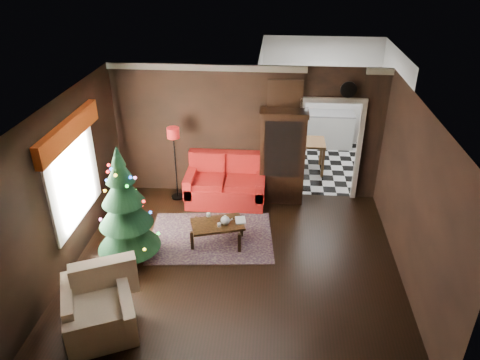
# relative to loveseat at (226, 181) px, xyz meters

# --- Properties ---
(floor) EXTENTS (5.50, 5.50, 0.00)m
(floor) POSITION_rel_loveseat_xyz_m (0.40, -2.05, -0.50)
(floor) COLOR black
(floor) RESTS_ON ground
(ceiling) EXTENTS (5.50, 5.50, 0.00)m
(ceiling) POSITION_rel_loveseat_xyz_m (0.40, -2.05, 2.30)
(ceiling) COLOR white
(ceiling) RESTS_ON ground
(wall_back) EXTENTS (5.50, 0.00, 5.50)m
(wall_back) POSITION_rel_loveseat_xyz_m (0.40, 0.45, 0.90)
(wall_back) COLOR black
(wall_back) RESTS_ON ground
(wall_front) EXTENTS (5.50, 0.00, 5.50)m
(wall_front) POSITION_rel_loveseat_xyz_m (0.40, -4.55, 0.90)
(wall_front) COLOR black
(wall_front) RESTS_ON ground
(wall_left) EXTENTS (0.00, 5.50, 5.50)m
(wall_left) POSITION_rel_loveseat_xyz_m (-2.35, -2.05, 0.90)
(wall_left) COLOR black
(wall_left) RESTS_ON ground
(wall_right) EXTENTS (0.00, 5.50, 5.50)m
(wall_right) POSITION_rel_loveseat_xyz_m (3.15, -2.05, 0.90)
(wall_right) COLOR black
(wall_right) RESTS_ON ground
(doorway) EXTENTS (1.10, 0.10, 2.10)m
(doorway) POSITION_rel_loveseat_xyz_m (2.10, 0.45, 0.55)
(doorway) COLOR silver
(doorway) RESTS_ON ground
(left_window) EXTENTS (0.05, 1.60, 1.40)m
(left_window) POSITION_rel_loveseat_xyz_m (-2.31, -1.85, 0.95)
(left_window) COLOR white
(left_window) RESTS_ON wall_left
(valance) EXTENTS (0.12, 2.10, 0.35)m
(valance) POSITION_rel_loveseat_xyz_m (-2.23, -1.85, 1.77)
(valance) COLOR #AA3D11
(valance) RESTS_ON wall_left
(kitchen_floor) EXTENTS (3.00, 3.00, 0.00)m
(kitchen_floor) POSITION_rel_loveseat_xyz_m (2.10, 1.95, -0.50)
(kitchen_floor) COLOR silver
(kitchen_floor) RESTS_ON ground
(kitchen_window) EXTENTS (0.70, 0.06, 0.70)m
(kitchen_window) POSITION_rel_loveseat_xyz_m (2.10, 3.40, 1.20)
(kitchen_window) COLOR white
(kitchen_window) RESTS_ON ground
(rug) EXTENTS (2.40, 1.85, 0.01)m
(rug) POSITION_rel_loveseat_xyz_m (-0.12, -1.31, -0.49)
(rug) COLOR #462C40
(rug) RESTS_ON ground
(loveseat) EXTENTS (1.70, 0.90, 1.00)m
(loveseat) POSITION_rel_loveseat_xyz_m (0.00, 0.00, 0.00)
(loveseat) COLOR maroon
(loveseat) RESTS_ON ground
(curio_cabinet) EXTENTS (0.90, 0.45, 1.90)m
(curio_cabinet) POSITION_rel_loveseat_xyz_m (1.15, 0.22, 0.45)
(curio_cabinet) COLOR black
(curio_cabinet) RESTS_ON ground
(floor_lamp) EXTENTS (0.31, 0.31, 1.59)m
(floor_lamp) POSITION_rel_loveseat_xyz_m (-1.04, 0.03, 0.33)
(floor_lamp) COLOR black
(floor_lamp) RESTS_ON ground
(christmas_tree) EXTENTS (1.37, 1.37, 2.03)m
(christmas_tree) POSITION_rel_loveseat_xyz_m (-1.43, -2.04, 0.55)
(christmas_tree) COLOR #133812
(christmas_tree) RESTS_ON ground
(armchair) EXTENTS (1.29, 1.29, 0.99)m
(armchair) POSITION_rel_loveseat_xyz_m (-1.34, -3.71, -0.04)
(armchair) COLOR #9E917F
(armchair) RESTS_ON ground
(coffee_table) EXTENTS (1.04, 0.80, 0.41)m
(coffee_table) POSITION_rel_loveseat_xyz_m (0.02, -1.47, -0.28)
(coffee_table) COLOR #36180E
(coffee_table) RESTS_ON rug
(teapot) EXTENTS (0.25, 0.25, 0.18)m
(teapot) POSITION_rel_loveseat_xyz_m (0.17, -1.49, 0.01)
(teapot) COLOR white
(teapot) RESTS_ON coffee_table
(cup_a) EXTENTS (0.08, 0.08, 0.06)m
(cup_a) POSITION_rel_loveseat_xyz_m (-0.17, -1.25, -0.04)
(cup_a) COLOR white
(cup_a) RESTS_ON coffee_table
(cup_b) EXTENTS (0.07, 0.07, 0.06)m
(cup_b) POSITION_rel_loveseat_xyz_m (0.06, -1.56, -0.05)
(cup_b) COLOR white
(cup_b) RESTS_ON coffee_table
(book) EXTENTS (0.18, 0.05, 0.25)m
(book) POSITION_rel_loveseat_xyz_m (0.34, -1.37, 0.05)
(book) COLOR tan
(book) RESTS_ON coffee_table
(wall_clock) EXTENTS (0.32, 0.32, 0.06)m
(wall_clock) POSITION_rel_loveseat_xyz_m (2.35, 0.40, 1.88)
(wall_clock) COLOR silver
(wall_clock) RESTS_ON wall_back
(painting) EXTENTS (0.62, 0.05, 0.52)m
(painting) POSITION_rel_loveseat_xyz_m (1.15, 0.41, 1.75)
(painting) COLOR #B27A47
(painting) RESTS_ON wall_back
(kitchen_counter) EXTENTS (1.80, 0.60, 0.90)m
(kitchen_counter) POSITION_rel_loveseat_xyz_m (2.10, 3.15, -0.05)
(kitchen_counter) COLOR silver
(kitchen_counter) RESTS_ON ground
(kitchen_table) EXTENTS (0.70, 0.70, 0.75)m
(kitchen_table) POSITION_rel_loveseat_xyz_m (1.80, 1.65, -0.12)
(kitchen_table) COLOR brown
(kitchen_table) RESTS_ON ground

